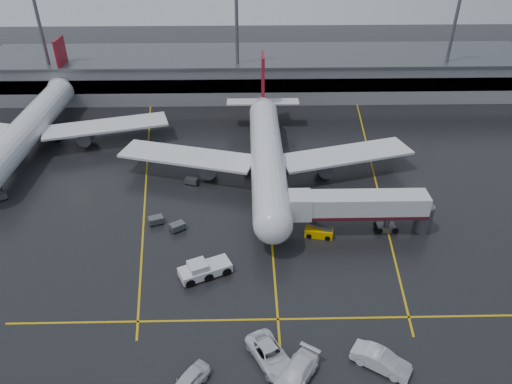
{
  "coord_description": "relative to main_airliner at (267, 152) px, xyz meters",
  "views": [
    {
      "loc": [
        -3.23,
        -59.12,
        40.67
      ],
      "look_at": [
        -2.0,
        -2.0,
        4.0
      ],
      "focal_mm": 33.69,
      "sensor_mm": 36.0,
      "label": 1
    }
  ],
  "objects": [
    {
      "name": "baggage_cart_c",
      "position": [
        -12.09,
        -2.79,
        -3.58
      ],
      "size": [
        2.32,
        1.88,
        1.12
      ],
      "color": "#595B60",
      "rests_on": "ground"
    },
    {
      "name": "service_van_b",
      "position": [
        1.24,
        -39.52,
        -3.28
      ],
      "size": [
        5.69,
        6.78,
        1.86
      ],
      "primitive_type": "imported",
      "rotation": [
        0.0,
        0.0,
        -0.58
      ],
      "color": "white",
      "rests_on": "ground"
    },
    {
      "name": "pushback_tractor",
      "position": [
        -8.7,
        -24.36,
        -3.31
      ],
      "size": [
        6.82,
        4.93,
        2.26
      ],
      "color": "silver",
      "rests_on": "ground"
    },
    {
      "name": "baggage_cart_a",
      "position": [
        -13.01,
        -15.07,
        -3.58
      ],
      "size": [
        2.38,
        2.2,
        1.12
      ],
      "color": "#595B60",
      "rests_on": "ground"
    },
    {
      "name": "apron_line_stop",
      "position": [
        0.0,
        -31.7,
        -4.2
      ],
      "size": [
        60.0,
        0.25,
        0.02
      ],
      "primitive_type": "cube",
      "color": "gold",
      "rests_on": "ground"
    },
    {
      "name": "apron_line_centre",
      "position": [
        0.0,
        -9.7,
        -4.2
      ],
      "size": [
        0.25,
        90.0,
        0.02
      ],
      "primitive_type": "cube",
      "color": "gold",
      "rests_on": "ground"
    },
    {
      "name": "terminal",
      "position": [
        0.0,
        38.23,
        0.11
      ],
      "size": [
        122.0,
        19.0,
        8.6
      ],
      "color": "gray",
      "rests_on": "ground"
    },
    {
      "name": "belt_loader",
      "position": [
        6.49,
        -16.78,
        -3.62
      ],
      "size": [
        4.03,
        2.42,
        2.4
      ],
      "color": "#EDA800",
      "rests_on": "ground"
    },
    {
      "name": "light_mast_left",
      "position": [
        -45.0,
        32.3,
        10.27
      ],
      "size": [
        3.0,
        1.2,
        25.45
      ],
      "color": "#595B60",
      "rests_on": "ground"
    },
    {
      "name": "service_van_a",
      "position": [
        -1.1,
        -37.17,
        -3.32
      ],
      "size": [
        5.52,
        7.01,
        1.77
      ],
      "primitive_type": "imported",
      "rotation": [
        0.0,
        0.0,
        0.47
      ],
      "color": "white",
      "rests_on": "ground"
    },
    {
      "name": "service_van_c",
      "position": [
        9.83,
        -38.13,
        -3.23
      ],
      "size": [
        6.08,
        4.96,
        1.95
      ],
      "primitive_type": "imported",
      "rotation": [
        0.0,
        0.0,
        0.99
      ],
      "color": "silver",
      "rests_on": "ground"
    },
    {
      "name": "light_mast_mid",
      "position": [
        -5.0,
        32.3,
        10.27
      ],
      "size": [
        3.0,
        1.2,
        25.45
      ],
      "color": "#595B60",
      "rests_on": "ground"
    },
    {
      "name": "service_van_d",
      "position": [
        -9.04,
        -40.01,
        -3.38
      ],
      "size": [
        4.41,
        5.1,
        1.66
      ],
      "primitive_type": "imported",
      "rotation": [
        0.0,
        0.0,
        -0.62
      ],
      "color": "silver",
      "rests_on": "ground"
    },
    {
      "name": "baggage_cart_e",
      "position": [
        -41.03,
        -6.76,
        -3.58
      ],
      "size": [
        2.38,
        2.15,
        1.12
      ],
      "color": "#595B60",
      "rests_on": "ground"
    },
    {
      "name": "ground",
      "position": [
        0.0,
        -9.7,
        -4.21
      ],
      "size": [
        220.0,
        220.0,
        0.0
      ],
      "primitive_type": "plane",
      "color": "black",
      "rests_on": "ground"
    },
    {
      "name": "jet_bridge",
      "position": [
        11.87,
        -15.7,
        -0.28
      ],
      "size": [
        19.9,
        3.4,
        6.05
      ],
      "color": "silver",
      "rests_on": "ground"
    },
    {
      "name": "light_mast_right",
      "position": [
        40.0,
        32.3,
        10.27
      ],
      "size": [
        3.0,
        1.2,
        25.45
      ],
      "color": "#595B60",
      "rests_on": "ground"
    },
    {
      "name": "apron_line_left",
      "position": [
        -20.0,
        0.3,
        -4.2
      ],
      "size": [
        9.99,
        69.35,
        0.02
      ],
      "primitive_type": "cube",
      "rotation": [
        0.0,
        0.0,
        0.14
      ],
      "color": "gold",
      "rests_on": "ground"
    },
    {
      "name": "main_airliner",
      "position": [
        0.0,
        0.0,
        0.0
      ],
      "size": [
        48.8,
        45.6,
        14.1
      ],
      "color": "silver",
      "rests_on": "ground"
    },
    {
      "name": "second_airliner",
      "position": [
        -42.0,
        12.0,
        0.0
      ],
      "size": [
        48.8,
        45.6,
        14.1
      ],
      "color": "silver",
      "rests_on": "ground"
    },
    {
      "name": "apron_line_right",
      "position": [
        18.0,
        0.3,
        -4.2
      ],
      "size": [
        7.57,
        69.64,
        0.02
      ],
      "primitive_type": "cube",
      "rotation": [
        0.0,
        0.0,
        -0.1
      ],
      "color": "gold",
      "rests_on": "ground"
    },
    {
      "name": "baggage_cart_b",
      "position": [
        -16.23,
        -13.47,
        -3.58
      ],
      "size": [
        2.33,
        1.92,
        1.12
      ],
      "color": "#595B60",
      "rests_on": "ground"
    }
  ]
}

